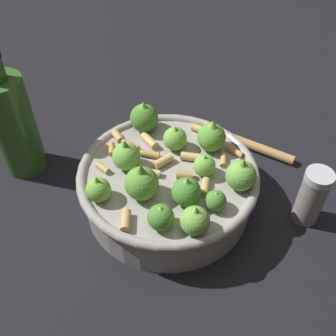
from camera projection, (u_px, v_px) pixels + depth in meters
ground_plane at (168, 202)px, 0.61m from camera, size 2.40×2.40×0.00m
cooking_pan at (169, 182)px, 0.58m from camera, size 0.26×0.26×0.12m
pepper_shaker at (312, 196)px, 0.56m from camera, size 0.04×0.04×0.09m
olive_oil_bottle at (12, 123)px, 0.60m from camera, size 0.07×0.07×0.22m
wooden_spoon at (225, 136)px, 0.71m from camera, size 0.22×0.10×0.02m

